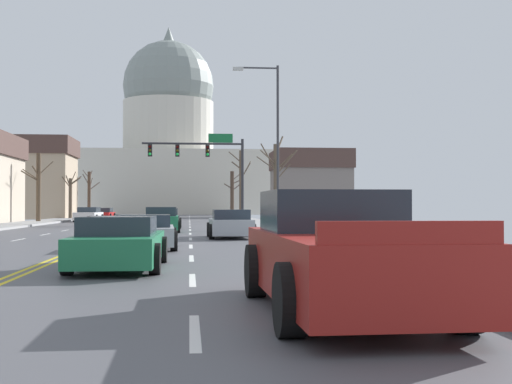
% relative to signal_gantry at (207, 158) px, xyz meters
% --- Properties ---
extents(ground, '(20.00, 180.00, 0.20)m').
position_rel_signal_gantry_xyz_m(ground, '(-4.79, -15.65, -5.09)').
color(ground, '#4E4E53').
extents(signal_gantry, '(7.91, 0.41, 6.89)m').
position_rel_signal_gantry_xyz_m(signal_gantry, '(0.00, 0.00, 0.00)').
color(signal_gantry, '#28282D').
rests_on(signal_gantry, ground).
extents(street_lamp_right, '(2.50, 0.24, 8.83)m').
position_rel_signal_gantry_xyz_m(street_lamp_right, '(3.10, -16.55, 0.23)').
color(street_lamp_right, '#333338').
rests_on(street_lamp_right, ground).
extents(capitol_building, '(35.93, 19.20, 31.20)m').
position_rel_signal_gantry_xyz_m(capitol_building, '(-4.79, 59.88, 5.88)').
color(capitol_building, beige).
rests_on(capitol_building, ground).
extents(sedan_near_00, '(2.09, 4.61, 1.16)m').
position_rel_signal_gantry_xyz_m(sedan_near_00, '(-3.03, -4.52, -4.55)').
color(sedan_near_00, '#9EA3A8').
rests_on(sedan_near_00, ground).
extents(sedan_near_01, '(1.94, 4.26, 1.23)m').
position_rel_signal_gantry_xyz_m(sedan_near_01, '(-2.80, -10.76, -4.54)').
color(sedan_near_01, black).
rests_on(sedan_near_01, ground).
extents(sedan_near_02, '(2.00, 4.35, 1.32)m').
position_rel_signal_gantry_xyz_m(sedan_near_02, '(-2.80, -16.71, -4.50)').
color(sedan_near_02, '#1E7247').
rests_on(sedan_near_02, ground).
extents(sedan_near_03, '(1.96, 4.21, 1.23)m').
position_rel_signal_gantry_xyz_m(sedan_near_03, '(0.43, -23.40, -4.53)').
color(sedan_near_03, '#9EA3A8').
rests_on(sedan_near_03, ground).
extents(sedan_near_04, '(2.19, 4.49, 1.10)m').
position_rel_signal_gantry_xyz_m(sedan_near_04, '(-2.79, -30.39, -4.57)').
color(sedan_near_04, '#9EA3A8').
rests_on(sedan_near_04, ground).
extents(sedan_near_05, '(2.00, 4.67, 1.16)m').
position_rel_signal_gantry_xyz_m(sedan_near_05, '(-2.90, -37.29, -4.55)').
color(sedan_near_05, '#1E7247').
rests_on(sedan_near_05, ground).
extents(pickup_truck_near_06, '(2.27, 5.35, 1.61)m').
position_rel_signal_gantry_xyz_m(pickup_truck_near_06, '(0.64, -43.66, -4.38)').
color(pickup_truck_near_06, maroon).
rests_on(pickup_truck_near_06, ground).
extents(sedan_oncoming_00, '(2.15, 4.72, 1.27)m').
position_rel_signal_gantry_xyz_m(sedan_oncoming_00, '(-10.03, 7.09, -4.51)').
color(sedan_oncoming_00, silver).
rests_on(sedan_oncoming_00, ground).
extents(sedan_oncoming_01, '(2.19, 4.61, 1.17)m').
position_rel_signal_gantry_xyz_m(sedan_oncoming_01, '(-9.95, 16.11, -4.55)').
color(sedan_oncoming_01, '#B71414').
rests_on(sedan_oncoming_01, ground).
extents(flank_building_00, '(12.48, 7.97, 8.58)m').
position_rel_signal_gantry_xyz_m(flank_building_00, '(-19.81, 20.83, -0.76)').
color(flank_building_00, tan).
rests_on(flank_building_00, ground).
extents(flank_building_03, '(9.40, 9.66, 8.32)m').
position_rel_signal_gantry_xyz_m(flank_building_03, '(13.89, 31.31, -0.88)').
color(flank_building_03, slate).
rests_on(flank_building_03, ground).
extents(bare_tree_00, '(2.31, 2.18, 5.48)m').
position_rel_signal_gantry_xyz_m(bare_tree_00, '(3.77, -13.06, -2.27)').
color(bare_tree_00, brown).
rests_on(bare_tree_00, ground).
extents(bare_tree_01, '(2.79, 1.99, 5.52)m').
position_rel_signal_gantry_xyz_m(bare_tree_01, '(-13.54, 3.56, -2.13)').
color(bare_tree_01, '#4C3D2D').
rests_on(bare_tree_01, ground).
extents(bare_tree_02, '(1.96, 2.30, 6.76)m').
position_rel_signal_gantry_xyz_m(bare_tree_02, '(3.26, 7.16, -1.71)').
color(bare_tree_02, brown).
rests_on(bare_tree_02, ground).
extents(bare_tree_03, '(2.08, 1.10, 4.68)m').
position_rel_signal_gantry_xyz_m(bare_tree_03, '(-13.23, 16.64, -2.77)').
color(bare_tree_03, brown).
rests_on(bare_tree_03, ground).
extents(bare_tree_04, '(2.00, 0.89, 4.78)m').
position_rel_signal_gantry_xyz_m(bare_tree_04, '(3.04, 16.04, -2.52)').
color(bare_tree_04, '#423328').
rests_on(bare_tree_04, ground).
extents(bare_tree_05, '(1.73, 2.14, 5.30)m').
position_rel_signal_gantry_xyz_m(bare_tree_05, '(-12.61, 25.13, -2.30)').
color(bare_tree_05, '#423328').
rests_on(bare_tree_05, ground).
extents(pedestrian_00, '(0.35, 0.34, 1.67)m').
position_rel_signal_gantry_xyz_m(pedestrian_00, '(4.40, -18.97, -4.04)').
color(pedestrian_00, black).
rests_on(pedestrian_00, ground).
extents(pedestrian_01, '(0.35, 0.34, 1.70)m').
position_rel_signal_gantry_xyz_m(pedestrian_01, '(3.40, -16.10, -4.02)').
color(pedestrian_01, black).
rests_on(pedestrian_01, ground).
extents(bicycle_parked, '(0.12, 1.77, 0.85)m').
position_rel_signal_gantry_xyz_m(bicycle_parked, '(3.46, -13.88, -4.62)').
color(bicycle_parked, black).
rests_on(bicycle_parked, ground).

